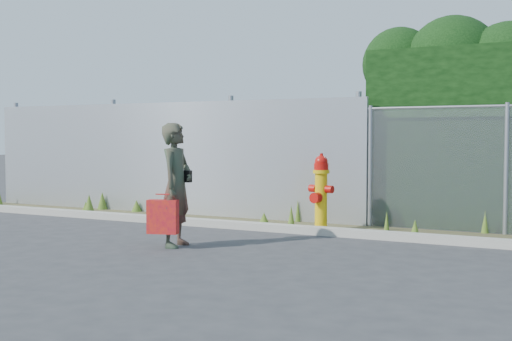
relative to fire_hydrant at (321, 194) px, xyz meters
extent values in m
plane|color=#323234|center=(-0.50, -2.13, -0.61)|extent=(80.00, 80.00, 0.00)
cube|color=#9C998D|center=(-0.50, -0.33, -0.55)|extent=(16.00, 0.22, 0.12)
cube|color=#433F26|center=(-0.50, 0.27, -0.61)|extent=(16.00, 1.20, 0.01)
cone|color=#3E5F1C|center=(-3.54, 0.79, -0.52)|extent=(0.19, 0.19, 0.19)
cone|color=#3E5F1C|center=(-0.74, 0.81, -0.41)|extent=(0.10, 0.10, 0.41)
cone|color=#3E5F1C|center=(0.96, 0.45, -0.45)|extent=(0.09, 0.09, 0.32)
cone|color=#3E5F1C|center=(-4.26, 0.76, -0.49)|extent=(0.21, 0.21, 0.25)
cone|color=#3E5F1C|center=(-4.71, -0.12, -0.41)|extent=(0.24, 0.24, 0.41)
cone|color=#3E5F1C|center=(-1.17, 0.32, -0.51)|extent=(0.18, 0.18, 0.20)
cone|color=#3E5F1C|center=(-3.72, 0.61, -0.46)|extent=(0.13, 0.13, 0.30)
cone|color=#3E5F1C|center=(-5.13, 0.76, -0.42)|extent=(0.21, 0.21, 0.38)
cone|color=#3E5F1C|center=(2.41, 0.87, -0.43)|extent=(0.12, 0.12, 0.37)
cone|color=#3E5F1C|center=(-5.34, 0.50, -0.52)|extent=(0.14, 0.14, 0.19)
cone|color=#3E5F1C|center=(-0.46, -0.14, -0.41)|extent=(0.14, 0.14, 0.41)
cone|color=#3E5F1C|center=(1.50, 0.08, -0.48)|extent=(0.15, 0.15, 0.26)
cube|color=#B8BAC0|center=(-3.75, 0.87, 0.49)|extent=(8.50, 0.08, 2.20)
cylinder|color=gray|center=(-7.80, 0.99, 0.54)|extent=(0.10, 0.10, 2.30)
cylinder|color=gray|center=(-5.00, 0.99, 0.54)|extent=(0.10, 0.10, 2.30)
cylinder|color=gray|center=(-2.20, 0.99, 0.54)|extent=(0.10, 0.10, 2.30)
cylinder|color=gray|center=(0.30, 0.99, 0.54)|extent=(0.10, 0.10, 2.30)
cylinder|color=gray|center=(0.55, 0.87, 0.41)|extent=(0.07, 0.07, 2.05)
cylinder|color=gray|center=(2.70, 0.87, 0.41)|extent=(0.07, 0.07, 2.05)
sphere|color=black|center=(0.74, 2.01, 2.23)|extent=(1.34, 1.34, 1.34)
sphere|color=black|center=(1.70, 1.91, 2.19)|extent=(1.64, 1.64, 1.64)
sphere|color=black|center=(2.60, 1.83, 2.09)|extent=(1.48, 1.48, 1.48)
cylinder|color=#DDB10B|center=(0.00, 0.01, -0.58)|extent=(0.31, 0.31, 0.07)
cylinder|color=#DDB10B|center=(0.00, 0.01, -0.14)|extent=(0.20, 0.20, 0.94)
cylinder|color=#DDB10B|center=(0.00, 0.01, 0.36)|extent=(0.27, 0.27, 0.06)
cylinder|color=#B20F0A|center=(0.00, 0.01, 0.43)|extent=(0.23, 0.23, 0.11)
sphere|color=#B20F0A|center=(0.00, 0.01, 0.51)|extent=(0.21, 0.21, 0.21)
cylinder|color=#B20F0A|center=(0.00, 0.01, 0.62)|extent=(0.06, 0.06, 0.06)
cylinder|color=#B20F0A|center=(-0.16, 0.01, 0.08)|extent=(0.11, 0.12, 0.12)
cylinder|color=#B20F0A|center=(0.16, 0.01, 0.08)|extent=(0.11, 0.12, 0.12)
cylinder|color=#B20F0A|center=(0.00, -0.15, -0.06)|extent=(0.17, 0.13, 0.17)
imported|color=#0F5F3D|center=(-1.28, -2.22, 0.25)|extent=(0.49, 0.67, 1.72)
cube|color=#A00927|center=(-1.34, -2.48, -0.17)|extent=(0.42, 0.15, 0.46)
cylinder|color=#A00927|center=(-1.34, -2.48, 0.13)|extent=(0.20, 0.02, 0.02)
cube|color=black|center=(-1.24, -2.11, 0.36)|extent=(0.22, 0.09, 0.17)
camera|label=1|loc=(3.69, -9.63, 0.91)|focal=45.00mm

